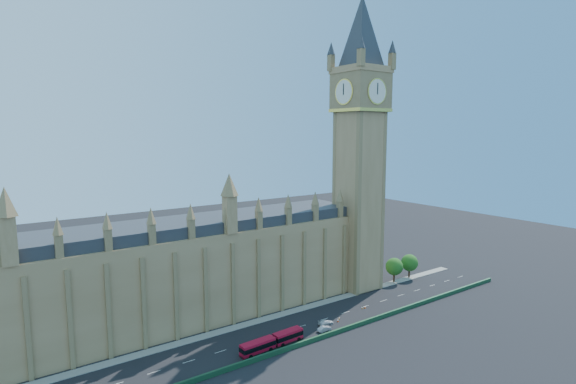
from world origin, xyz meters
TOP-DOWN VIEW (x-y plane):
  - ground at (0.00, 0.00)m, footprint 400.00×400.00m
  - palace_westminster at (-25.00, 22.00)m, footprint 120.00×20.00m
  - elizabeth_tower at (38.00, 13.99)m, footprint 20.59×20.59m
  - bridge_parapet at (0.00, -9.00)m, footprint 160.00×0.60m
  - kerb_north at (0.00, 9.50)m, footprint 160.00×3.00m
  - tree_east_near at (52.22, 10.08)m, footprint 6.00×6.00m
  - tree_east_far at (60.22, 10.08)m, footprint 6.00×6.00m
  - red_bus at (-8.96, -5.62)m, footprint 17.47×3.44m
  - car_grey at (-2.00, -3.31)m, footprint 4.75×2.03m
  - car_silver at (7.23, -5.84)m, footprint 4.04×1.47m
  - car_white at (10.12, -3.01)m, footprint 4.51×2.24m
  - cone_a at (15.34, -2.48)m, footprint 0.47×0.47m
  - cone_b at (26.87, -1.04)m, footprint 0.50×0.50m
  - cone_c at (26.04, -0.87)m, footprint 0.43×0.43m
  - cone_d at (14.00, -3.55)m, footprint 0.63×0.63m

SIDE VIEW (x-z plane):
  - ground at x=0.00m, z-range 0.00..0.00m
  - kerb_north at x=0.00m, z-range 0.00..0.16m
  - cone_c at x=26.04m, z-range 0.00..0.61m
  - cone_a at x=15.34m, z-range 0.00..0.65m
  - cone_d at x=14.00m, z-range -0.01..0.75m
  - cone_b at x=26.87m, z-range -0.01..0.78m
  - bridge_parapet at x=0.00m, z-range 0.00..1.20m
  - car_white at x=10.12m, z-range 0.00..1.26m
  - car_silver at x=7.23m, z-range 0.00..1.32m
  - car_grey at x=-2.00m, z-range 0.00..1.60m
  - red_bus at x=-8.96m, z-range 0.08..3.03m
  - tree_east_near at x=52.22m, z-range 1.39..9.89m
  - tree_east_far at x=60.22m, z-range 1.39..9.89m
  - palace_westminster at x=-25.00m, z-range -0.14..27.86m
  - elizabeth_tower at x=38.00m, z-range 2.06..107.06m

